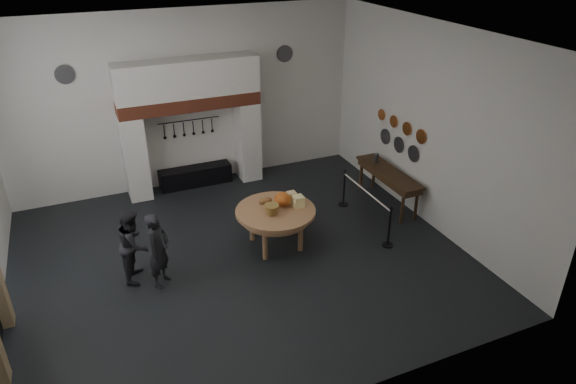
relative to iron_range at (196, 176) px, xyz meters
name	(u,v)px	position (x,y,z in m)	size (l,w,h in m)	color
floor	(240,257)	(0.00, -3.72, -0.25)	(9.00, 8.00, 0.02)	black
ceiling	(229,38)	(0.00, -3.72, 4.25)	(9.00, 8.00, 0.02)	silver
wall_back	(186,101)	(0.00, 0.28, 2.00)	(9.00, 0.02, 4.50)	silver
wall_front	(333,277)	(0.00, -7.72, 2.00)	(9.00, 0.02, 4.50)	silver
wall_right	(430,127)	(4.50, -3.72, 2.00)	(0.02, 8.00, 4.50)	silver
chimney_pier_left	(135,157)	(-1.48, -0.07, 0.82)	(0.55, 0.70, 2.15)	silver
chimney_pier_right	(247,140)	(1.48, -0.07, 0.82)	(0.55, 0.70, 2.15)	silver
hearth_brick_band	(189,102)	(0.00, -0.07, 2.06)	(3.50, 0.72, 0.32)	#9E442B
chimney_hood	(187,78)	(0.00, -0.07, 2.67)	(3.50, 0.70, 0.90)	silver
iron_range	(196,176)	(0.00, 0.00, 0.00)	(1.90, 0.45, 0.50)	black
utensil_rail	(189,120)	(0.00, 0.20, 1.50)	(0.02, 0.02, 1.60)	black
work_table	(276,211)	(0.87, -3.57, 0.59)	(1.70, 1.70, 0.07)	#A7804E
pumpkin	(282,199)	(1.07, -3.47, 0.78)	(0.36, 0.36, 0.31)	#C8661C
cheese_block_big	(298,201)	(1.37, -3.62, 0.74)	(0.22, 0.22, 0.24)	#FFEF98
cheese_block_small	(292,196)	(1.35, -3.32, 0.72)	(0.18, 0.18, 0.20)	#F6D793
wicker_basket	(271,210)	(0.72, -3.72, 0.73)	(0.32, 0.32, 0.22)	olive
bread_loaf	(265,201)	(0.77, -3.22, 0.69)	(0.31, 0.18, 0.13)	olive
visitor_near	(159,250)	(-1.66, -3.95, 0.52)	(0.56, 0.37, 1.53)	black
visitor_far	(134,244)	(-2.06, -3.55, 0.50)	(0.73, 0.57, 1.50)	black
side_table	(389,172)	(4.10, -2.93, 0.62)	(0.55, 2.20, 0.06)	#3D2816
pewter_jug	(376,158)	(4.10, -2.33, 0.76)	(0.12, 0.12, 0.22)	#47464B
copper_pan_a	(421,137)	(4.46, -3.52, 1.70)	(0.34, 0.34, 0.03)	#C6662D
copper_pan_b	(407,129)	(4.46, -2.97, 1.70)	(0.32, 0.32, 0.03)	#C6662D
copper_pan_c	(394,121)	(4.46, -2.42, 1.70)	(0.30, 0.30, 0.03)	#C6662D
copper_pan_d	(382,115)	(4.46, -1.87, 1.70)	(0.28, 0.28, 0.03)	#C6662D
pewter_plate_left	(413,154)	(4.46, -3.32, 1.20)	(0.40, 0.40, 0.03)	#4C4C51
pewter_plate_mid	(399,145)	(4.46, -2.72, 1.20)	(0.40, 0.40, 0.03)	#4C4C51
pewter_plate_right	(385,137)	(4.46, -2.12, 1.20)	(0.40, 0.40, 0.03)	#4C4C51
pewter_plate_back_left	(65,75)	(-2.70, 0.24, 2.95)	(0.44, 0.44, 0.03)	#4C4C51
pewter_plate_back_right	(285,54)	(2.70, 0.24, 2.95)	(0.44, 0.44, 0.03)	#4C4C51
barrier_post_near	(389,228)	(3.09, -4.56, 0.20)	(0.05, 0.05, 0.90)	black
barrier_post_far	(344,189)	(3.09, -2.56, 0.20)	(0.05, 0.05, 0.90)	black
barrier_rope	(366,191)	(3.09, -3.56, 0.60)	(0.04, 0.04, 2.00)	silver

